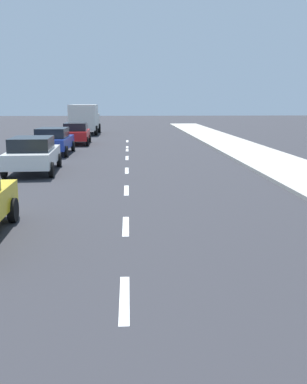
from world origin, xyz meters
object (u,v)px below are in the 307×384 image
(delivery_truck, at_px, (85,118))
(parked_car_blue, at_px, (53,140))
(parked_car_white, at_px, (33,153))
(parked_car_red, at_px, (76,133))

(delivery_truck, bearing_deg, parked_car_blue, -90.49)
(parked_car_white, relative_size, parked_car_blue, 1.03)
(parked_car_white, height_order, parked_car_blue, same)
(parked_car_blue, xyz_separation_m, delivery_truck, (0.29, 16.70, 0.66))
(parked_car_red, bearing_deg, parked_car_white, -93.42)
(parked_car_red, height_order, delivery_truck, delivery_truck)
(parked_car_white, relative_size, delivery_truck, 0.74)
(parked_car_white, height_order, parked_car_red, same)
(parked_car_blue, xyz_separation_m, parked_car_red, (0.64, 6.30, -0.00))
(parked_car_white, xyz_separation_m, delivery_truck, (0.06, 23.60, 0.66))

